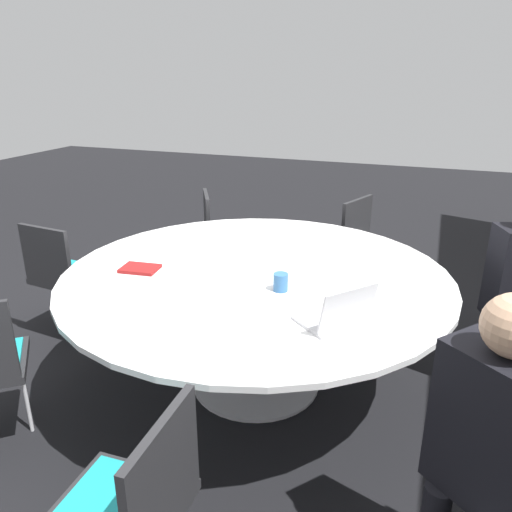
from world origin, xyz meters
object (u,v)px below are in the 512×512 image
chair_3 (222,233)px  chair_6 (131,504)px  coffee_cup (281,282)px  laptop (338,315)px  spiral_notebook (140,269)px  chair_2 (369,244)px  person_0 (490,437)px  chair_4 (64,270)px

chair_3 → chair_6: (2.72, 0.88, 0.00)m
coffee_cup → chair_6: bearing=-4.3°
laptop → spiral_notebook: laptop is taller
chair_2 → coffee_cup: 1.63m
person_0 → chair_4: bearing=17.3°
chair_4 → spiral_notebook: (0.29, 0.83, 0.23)m
chair_6 → coffee_cup: size_ratio=9.04×
chair_2 → person_0: bearing=37.4°
chair_4 → person_0: (1.07, 2.64, 0.19)m
chair_4 → person_0: bearing=-16.0°
chair_6 → spiral_notebook: 1.49m
chair_6 → person_0: person_0 is taller
chair_2 → laptop: (1.86, 0.11, 0.28)m
chair_4 → spiral_notebook: chair_4 is taller
chair_6 → chair_4: bearing=43.7°
chair_4 → spiral_notebook: bearing=-13.2°
person_0 → chair_6: bearing=64.0°
person_0 → laptop: (-0.52, -0.61, 0.08)m
chair_2 → spiral_notebook: (1.60, -1.10, 0.23)m
laptop → coffee_cup: (-0.27, -0.36, -0.01)m
person_0 → laptop: size_ratio=3.15×
chair_6 → person_0: (-0.48, 1.06, 0.19)m
chair_3 → chair_2: bearing=67.8°
person_0 → spiral_notebook: size_ratio=5.36×
chair_3 → chair_4: 1.36m
chair_2 → chair_3: 1.23m
chair_4 → coffee_cup: 1.72m
chair_4 → chair_6: 2.21m
person_0 → coffee_cup: person_0 is taller
laptop → chair_2: bearing=-137.3°
chair_6 → laptop: bearing=-26.0°
chair_2 → spiral_notebook: bearing=-13.7°
chair_6 → person_0: bearing=-67.2°
chair_3 → coffee_cup: bearing=5.2°
chair_6 → spiral_notebook: size_ratio=3.81×
chair_2 → person_0: size_ratio=0.71×
chair_3 → spiral_notebook: (1.45, 0.13, 0.23)m
chair_3 → coffee_cup: size_ratio=9.04×
chair_4 → chair_6: (1.55, 1.58, 0.00)m
laptop → spiral_notebook: 1.23m
chair_3 → coffee_cup: (1.44, 0.98, 0.27)m
person_0 → laptop: 0.80m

